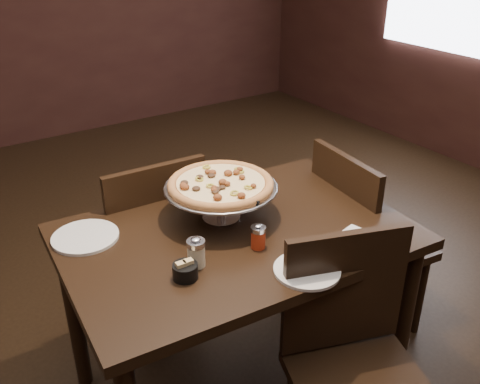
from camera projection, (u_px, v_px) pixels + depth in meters
room at (236, 73)px, 1.88m from camera, size 6.04×7.04×2.84m
dining_table at (237, 255)px, 2.10m from camera, size 1.37×0.97×0.82m
pizza_stand at (221, 185)px, 2.07m from camera, size 0.45×0.45×0.18m
parmesan_shaker at (196, 252)px, 1.82m from camera, size 0.06×0.06×0.11m
pepper_flake_shaker at (258, 237)px, 1.93m from camera, size 0.06×0.06×0.10m
packet_caddy at (185, 271)px, 1.77m from camera, size 0.09×0.09×0.07m
napkin_stack at (358, 239)px, 1.98m from camera, size 0.17×0.17×0.02m
plate_left at (85, 237)px, 2.00m from camera, size 0.25×0.25×0.01m
plate_near at (307, 270)px, 1.81m from camera, size 0.23×0.23×0.01m
serving_spatula at (262, 197)px, 1.99m from camera, size 0.16×0.16×0.02m
chair_far at (150, 242)px, 2.50m from camera, size 0.48×0.48×0.97m
chair_near at (355, 359)px, 1.85m from camera, size 0.57×0.57×0.96m
chair_side at (361, 237)px, 2.54m from camera, size 0.51×0.51×0.98m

